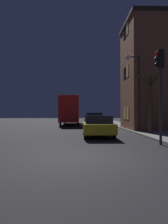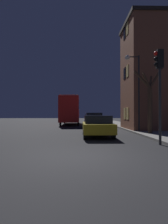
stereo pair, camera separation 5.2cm
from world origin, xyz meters
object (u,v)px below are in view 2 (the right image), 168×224
object	(u,v)px
streetlamp	(135,80)
car_mid_lane	(94,120)
bare_tree	(149,101)
car_far_lane	(91,119)
bus	(71,109)
car_near_lane	(97,125)
traffic_light	(159,77)

from	to	relation	value
streetlamp	car_mid_lane	bearing A→B (deg)	123.15
car_mid_lane	streetlamp	bearing A→B (deg)	-56.85
bare_tree	car_far_lane	size ratio (longest dim) A/B	1.01
bus	car_mid_lane	xyz separation A→B (m)	(2.82, -6.85, -1.43)
bare_tree	car_near_lane	size ratio (longest dim) A/B	1.14
car_mid_lane	car_far_lane	bearing A→B (deg)	89.24
bare_tree	car_mid_lane	xyz separation A→B (m)	(-3.55, 5.99, -1.54)
bare_tree	bus	xyz separation A→B (m)	(-6.37, 12.84, -0.11)
bare_tree	car_far_lane	world-z (taller)	bare_tree
bus	traffic_light	bearing A→B (deg)	-72.85
streetlamp	car_far_lane	distance (m)	12.12
bus	car_mid_lane	size ratio (longest dim) A/B	2.28
bare_tree	bus	bearing A→B (deg)	116.37
streetlamp	car_mid_lane	distance (m)	6.37
traffic_light	bus	size ratio (longest dim) A/B	0.50
car_near_lane	bus	bearing A→B (deg)	100.36
car_mid_lane	bus	bearing A→B (deg)	112.34
streetlamp	car_far_lane	bearing A→B (deg)	104.33
streetlamp	car_near_lane	distance (m)	5.32
bare_tree	car_mid_lane	size ratio (longest dim) A/B	1.11
streetlamp	traffic_light	bearing A→B (deg)	-95.85
car_near_lane	car_far_lane	distance (m)	13.69
car_mid_lane	car_far_lane	xyz separation A→B (m)	(0.09, 6.73, -0.08)
bus	car_near_lane	xyz separation A→B (m)	(2.52, -13.81, -1.54)
car_far_lane	car_near_lane	bearing A→B (deg)	-91.60
bus	car_far_lane	distance (m)	3.28
car_near_lane	car_far_lane	world-z (taller)	car_far_lane
traffic_light	car_mid_lane	distance (m)	10.63
bus	car_far_lane	world-z (taller)	bus
traffic_light	car_near_lane	world-z (taller)	traffic_light
traffic_light	bus	world-z (taller)	traffic_light
bare_tree	car_mid_lane	bearing A→B (deg)	120.66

